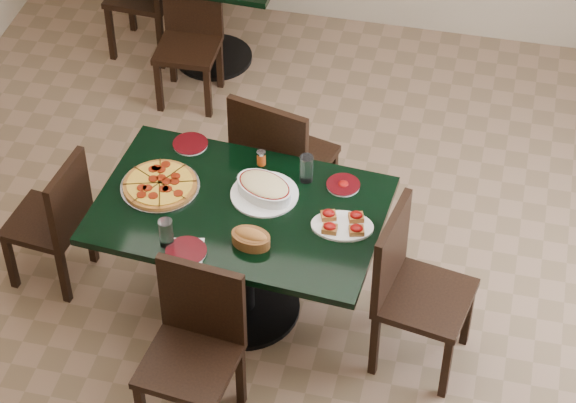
% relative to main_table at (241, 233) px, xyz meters
% --- Properties ---
extents(floor, '(5.50, 5.50, 0.00)m').
position_rel_main_table_xyz_m(floor, '(0.17, 0.12, -0.57)').
color(floor, brown).
rests_on(floor, ground).
extents(main_table, '(1.49, 1.02, 0.75)m').
position_rel_main_table_xyz_m(main_table, '(0.00, 0.00, 0.00)').
color(main_table, black).
rests_on(main_table, floor).
extents(chair_far, '(0.56, 0.56, 0.99)m').
position_rel_main_table_xyz_m(chair_far, '(0.05, 0.62, -0.01)').
color(chair_far, black).
rests_on(chair_far, floor).
extents(chair_near, '(0.47, 0.47, 0.91)m').
position_rel_main_table_xyz_m(chair_near, '(-0.04, -0.69, -0.06)').
color(chair_near, black).
rests_on(chair_near, floor).
extents(chair_right, '(0.51, 0.51, 0.93)m').
position_rel_main_table_xyz_m(chair_right, '(0.89, -0.11, -0.05)').
color(chair_right, black).
rests_on(chair_right, floor).
extents(chair_left, '(0.42, 0.42, 0.82)m').
position_rel_main_table_xyz_m(chair_left, '(-1.02, 0.02, -0.11)').
color(chair_left, black).
rests_on(chair_left, floor).
extents(back_chair_near, '(0.40, 0.40, 0.83)m').
position_rel_main_table_xyz_m(back_chair_near, '(-0.81, 1.80, -0.11)').
color(back_chair_near, black).
rests_on(back_chair_near, floor).
extents(pepperoni_pizza, '(0.41, 0.41, 0.04)m').
position_rel_main_table_xyz_m(pepperoni_pizza, '(-0.43, 0.05, 0.20)').
color(pepperoni_pizza, '#AAA9B0').
rests_on(pepperoni_pizza, main_table).
extents(lasagna_casserole, '(0.37, 0.34, 0.09)m').
position_rel_main_table_xyz_m(lasagna_casserole, '(0.10, 0.12, 0.23)').
color(lasagna_casserole, silver).
rests_on(lasagna_casserole, main_table).
extents(bread_basket, '(0.21, 0.16, 0.09)m').
position_rel_main_table_xyz_m(bread_basket, '(0.12, -0.24, 0.22)').
color(bread_basket, brown).
rests_on(bread_basket, main_table).
extents(bruschetta_platter, '(0.33, 0.24, 0.05)m').
position_rel_main_table_xyz_m(bruschetta_platter, '(0.52, -0.02, 0.21)').
color(bruschetta_platter, silver).
rests_on(bruschetta_platter, main_table).
extents(side_plate_near, '(0.20, 0.20, 0.02)m').
position_rel_main_table_xyz_m(side_plate_near, '(-0.17, -0.36, 0.19)').
color(side_plate_near, silver).
rests_on(side_plate_near, main_table).
extents(side_plate_far_r, '(0.17, 0.17, 0.03)m').
position_rel_main_table_xyz_m(side_plate_far_r, '(0.47, 0.27, 0.19)').
color(side_plate_far_r, silver).
rests_on(side_plate_far_r, main_table).
extents(side_plate_far_l, '(0.19, 0.19, 0.02)m').
position_rel_main_table_xyz_m(side_plate_far_l, '(-0.38, 0.41, 0.19)').
color(side_plate_far_l, silver).
rests_on(side_plate_far_l, main_table).
extents(napkin_setting, '(0.20, 0.20, 0.01)m').
position_rel_main_table_xyz_m(napkin_setting, '(-0.17, -0.35, 0.18)').
color(napkin_setting, silver).
rests_on(napkin_setting, main_table).
extents(water_glass_a, '(0.07, 0.07, 0.15)m').
position_rel_main_table_xyz_m(water_glass_a, '(0.28, 0.28, 0.26)').
color(water_glass_a, silver).
rests_on(water_glass_a, main_table).
extents(water_glass_b, '(0.07, 0.07, 0.15)m').
position_rel_main_table_xyz_m(water_glass_b, '(-0.27, -0.33, 0.26)').
color(water_glass_b, silver).
rests_on(water_glass_b, main_table).
extents(pepper_shaker, '(0.05, 0.05, 0.08)m').
position_rel_main_table_xyz_m(pepper_shaker, '(0.03, 0.34, 0.22)').
color(pepper_shaker, '#C45514').
rests_on(pepper_shaker, main_table).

